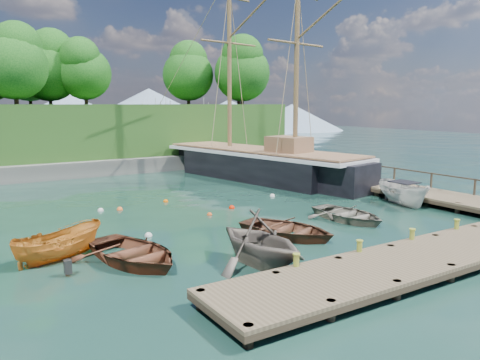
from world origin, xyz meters
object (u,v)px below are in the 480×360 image
object	(u,v)px
rowboat_0	(133,262)
schooner	(260,166)
rowboat_2	(287,237)
rowboat_3	(348,221)
motorboat_orange	(60,260)
cabin_boat_white	(403,205)
rowboat_1	(259,265)

from	to	relation	value
rowboat_0	schooner	bearing A→B (deg)	28.72
rowboat_2	rowboat_3	world-z (taller)	rowboat_2
rowboat_2	motorboat_orange	xyz separation A→B (m)	(-9.54, 2.18, 0.00)
motorboat_orange	cabin_boat_white	world-z (taller)	cabin_boat_white
rowboat_0	rowboat_3	world-z (taller)	rowboat_0
rowboat_0	rowboat_1	bearing A→B (deg)	-48.66
cabin_boat_white	schooner	distance (m)	12.93
rowboat_2	rowboat_3	bearing A→B (deg)	-12.90
rowboat_1	rowboat_2	size ratio (longest dim) A/B	0.92
rowboat_2	motorboat_orange	world-z (taller)	motorboat_orange
rowboat_2	cabin_boat_white	xyz separation A→B (m)	(10.12, 1.70, 0.00)
rowboat_3	motorboat_orange	size ratio (longest dim) A/B	1.16
rowboat_0	cabin_boat_white	xyz separation A→B (m)	(17.31, 1.32, 0.00)
rowboat_0	cabin_boat_white	bearing A→B (deg)	-8.97
rowboat_1	schooner	xyz separation A→B (m)	(11.66, 16.91, 1.05)
schooner	rowboat_1	bearing A→B (deg)	-135.61
rowboat_1	rowboat_3	size ratio (longest dim) A/B	0.99
rowboat_2	rowboat_3	xyz separation A→B (m)	(4.59, 0.74, 0.00)
motorboat_orange	cabin_boat_white	size ratio (longest dim) A/B	0.87
rowboat_0	schooner	size ratio (longest dim) A/B	0.19
rowboat_3	motorboat_orange	distance (m)	14.20
motorboat_orange	schooner	size ratio (longest dim) A/B	0.14
motorboat_orange	rowboat_2	bearing A→B (deg)	-120.48
rowboat_2	schooner	bearing A→B (deg)	37.71
rowboat_0	rowboat_1	distance (m)	4.87
rowboat_0	rowboat_3	xyz separation A→B (m)	(11.78, 0.36, 0.00)
rowboat_2	cabin_boat_white	world-z (taller)	cabin_boat_white
rowboat_0	rowboat_1	xyz separation A→B (m)	(3.97, -2.82, 0.00)
rowboat_1	schooner	distance (m)	20.57
rowboat_3	cabin_boat_white	distance (m)	5.61
rowboat_0	rowboat_2	bearing A→B (deg)	-16.37
rowboat_0	rowboat_1	size ratio (longest dim) A/B	1.15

